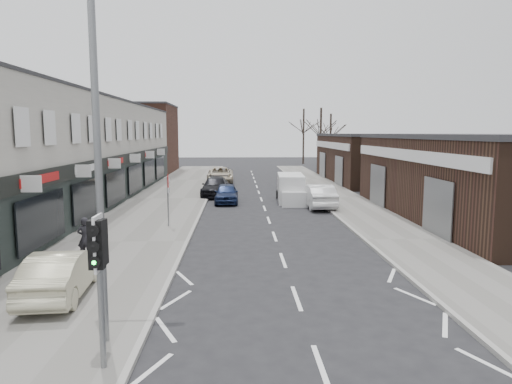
{
  "coord_description": "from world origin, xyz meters",
  "views": [
    {
      "loc": [
        -1.69,
        -10.73,
        4.78
      ],
      "look_at": [
        -1.02,
        6.11,
        2.6
      ],
      "focal_mm": 32.0,
      "sensor_mm": 36.0,
      "label": 1
    }
  ],
  "objects": [
    {
      "name": "pavement_left",
      "position": [
        -6.75,
        22.0,
        0.06
      ],
      "size": [
        5.5,
        64.0,
        0.12
      ],
      "primitive_type": "cube",
      "color": "slate",
      "rests_on": "ground"
    },
    {
      "name": "warning_sign",
      "position": [
        -5.16,
        12.0,
        2.2
      ],
      "size": [
        0.12,
        0.8,
        2.7
      ],
      "color": "slate",
      "rests_on": "pavement_left"
    },
    {
      "name": "ground",
      "position": [
        0.0,
        0.0,
        0.0
      ],
      "size": [
        160.0,
        160.0,
        0.0
      ],
      "primitive_type": "plane",
      "color": "black",
      "rests_on": "ground"
    },
    {
      "name": "pavement_right",
      "position": [
        5.75,
        22.0,
        0.06
      ],
      "size": [
        3.5,
        64.0,
        0.12
      ],
      "primitive_type": "cube",
      "color": "slate",
      "rests_on": "ground"
    },
    {
      "name": "sedan_on_pavement",
      "position": [
        -6.79,
        2.18,
        0.79
      ],
      "size": [
        1.72,
        4.14,
        1.33
      ],
      "primitive_type": "imported",
      "rotation": [
        0.0,
        0.0,
        3.22
      ],
      "color": "#B8B393",
      "rests_on": "pavement_left"
    },
    {
      "name": "parked_car_right_b",
      "position": [
        3.04,
        29.1,
        0.75
      ],
      "size": [
        1.93,
        4.44,
        1.49
      ],
      "primitive_type": "imported",
      "rotation": [
        0.0,
        0.0,
        3.1
      ],
      "color": "black",
      "rests_on": "ground"
    },
    {
      "name": "street_lamp",
      "position": [
        -4.53,
        -0.8,
        4.62
      ],
      "size": [
        2.23,
        0.22,
        8.0
      ],
      "color": "slate",
      "rests_on": "pavement_left"
    },
    {
      "name": "tree_far_b",
      "position": [
        11.5,
        54.0,
        0.0
      ],
      "size": [
        3.6,
        3.6,
        7.5
      ],
      "primitive_type": null,
      "color": "#382D26",
      "rests_on": "ground"
    },
    {
      "name": "white_van",
      "position": [
        2.0,
        20.7,
        0.9
      ],
      "size": [
        1.97,
        5.0,
        1.91
      ],
      "rotation": [
        0.0,
        0.0,
        -0.06
      ],
      "color": "silver",
      "rests_on": "ground"
    },
    {
      "name": "brick_block_far",
      "position": [
        -13.5,
        45.0,
        4.0
      ],
      "size": [
        8.0,
        10.0,
        8.0
      ],
      "primitive_type": "cube",
      "color": "#4D2C21",
      "rests_on": "ground"
    },
    {
      "name": "right_unit_far",
      "position": [
        12.5,
        34.0,
        2.25
      ],
      "size": [
        10.0,
        16.0,
        4.5
      ],
      "primitive_type": "cube",
      "color": "#372319",
      "rests_on": "ground"
    },
    {
      "name": "parked_car_left_a",
      "position": [
        -2.48,
        20.41,
        0.67
      ],
      "size": [
        1.58,
        3.91,
        1.33
      ],
      "primitive_type": "imported",
      "rotation": [
        0.0,
        0.0,
        -0.0
      ],
      "color": "#152144",
      "rests_on": "ground"
    },
    {
      "name": "right_unit_near",
      "position": [
        12.5,
        14.0,
        2.25
      ],
      "size": [
        10.0,
        18.0,
        4.5
      ],
      "primitive_type": "cube",
      "color": "#372319",
      "rests_on": "ground"
    },
    {
      "name": "tree_far_a",
      "position": [
        9.0,
        48.0,
        0.0
      ],
      "size": [
        3.6,
        3.6,
        8.0
      ],
      "primitive_type": null,
      "color": "#382D26",
      "rests_on": "ground"
    },
    {
      "name": "pedestrian",
      "position": [
        -7.36,
        6.02,
        0.91
      ],
      "size": [
        0.58,
        0.38,
        1.59
      ],
      "primitive_type": "imported",
      "rotation": [
        0.0,
        0.0,
        3.14
      ],
      "color": "black",
      "rests_on": "pavement_left"
    },
    {
      "name": "shop_terrace_left",
      "position": [
        -13.5,
        19.5,
        3.55
      ],
      "size": [
        8.0,
        41.0,
        7.1
      ],
      "primitive_type": "cube",
      "color": "#BCB7AC",
      "rests_on": "ground"
    },
    {
      "name": "parked_car_left_c",
      "position": [
        -3.4,
        33.55,
        0.74
      ],
      "size": [
        2.57,
        5.39,
        1.49
      ],
      "primitive_type": "imported",
      "rotation": [
        0.0,
        0.0,
        0.02
      ],
      "color": "#BFB299",
      "rests_on": "ground"
    },
    {
      "name": "tree_far_c",
      "position": [
        8.5,
        60.0,
        0.0
      ],
      "size": [
        3.6,
        3.6,
        8.5
      ],
      "primitive_type": null,
      "color": "#382D26",
      "rests_on": "ground"
    },
    {
      "name": "parked_car_left_b",
      "position": [
        -3.4,
        23.93,
        0.71
      ],
      "size": [
        2.14,
        4.97,
        1.43
      ],
      "primitive_type": "imported",
      "rotation": [
        0.0,
        0.0,
        -0.03
      ],
      "color": "black",
      "rests_on": "ground"
    },
    {
      "name": "traffic_light",
      "position": [
        -4.4,
        -2.02,
        2.41
      ],
      "size": [
        0.28,
        0.6,
        3.1
      ],
      "color": "slate",
      "rests_on": "pavement_left"
    },
    {
      "name": "parked_car_right_a",
      "position": [
        3.5,
        18.17,
        0.76
      ],
      "size": [
        1.71,
        4.64,
        1.52
      ],
      "primitive_type": "imported",
      "rotation": [
        0.0,
        0.0,
        3.16
      ],
      "color": "silver",
      "rests_on": "ground"
    }
  ]
}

